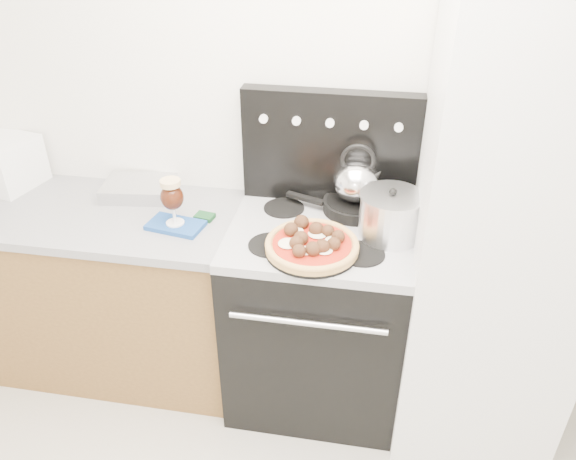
% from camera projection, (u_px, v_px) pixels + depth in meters
% --- Properties ---
extents(room_shell, '(3.52, 3.01, 2.52)m').
position_uv_depth(room_shell, '(251.00, 299.00, 1.42)').
color(room_shell, '#B5B0A6').
rests_on(room_shell, ground).
extents(base_cabinet, '(1.45, 0.60, 0.86)m').
position_uv_depth(base_cabinet, '(95.00, 291.00, 2.76)').
color(base_cabinet, brown).
rests_on(base_cabinet, ground).
extents(countertop, '(1.48, 0.63, 0.04)m').
position_uv_depth(countertop, '(77.00, 212.00, 2.52)').
color(countertop, gray).
rests_on(countertop, base_cabinet).
extents(stove_body, '(0.76, 0.65, 0.88)m').
position_uv_depth(stove_body, '(317.00, 318.00, 2.58)').
color(stove_body, black).
rests_on(stove_body, ground).
extents(cooktop, '(0.76, 0.65, 0.04)m').
position_uv_depth(cooktop, '(320.00, 234.00, 2.33)').
color(cooktop, '#ADADB2').
rests_on(cooktop, stove_body).
extents(backguard, '(0.76, 0.08, 0.50)m').
position_uv_depth(backguard, '(330.00, 148.00, 2.42)').
color(backguard, black).
rests_on(backguard, cooktop).
extents(fridge, '(0.64, 0.68, 1.90)m').
position_uv_depth(fridge, '(498.00, 243.00, 2.19)').
color(fridge, silver).
rests_on(fridge, ground).
extents(foil_sheet, '(0.34, 0.27, 0.06)m').
position_uv_depth(foil_sheet, '(139.00, 188.00, 2.61)').
color(foil_sheet, white).
rests_on(foil_sheet, countertop).
extents(oven_mitt, '(0.25, 0.17, 0.02)m').
position_uv_depth(oven_mitt, '(176.00, 225.00, 2.37)').
color(oven_mitt, '#1A4693').
rests_on(oven_mitt, countertop).
extents(beer_glass, '(0.11, 0.11, 0.21)m').
position_uv_depth(beer_glass, '(173.00, 202.00, 2.31)').
color(beer_glass, '#331207').
rests_on(beer_glass, oven_mitt).
extents(pizza_pan, '(0.44, 0.44, 0.01)m').
position_uv_depth(pizza_pan, '(312.00, 250.00, 2.19)').
color(pizza_pan, black).
rests_on(pizza_pan, cooktop).
extents(pizza, '(0.41, 0.41, 0.05)m').
position_uv_depth(pizza, '(312.00, 243.00, 2.17)').
color(pizza, gold).
rests_on(pizza, pizza_pan).
extents(skillet, '(0.35, 0.35, 0.05)m').
position_uv_depth(skillet, '(355.00, 206.00, 2.45)').
color(skillet, black).
rests_on(skillet, cooktop).
extents(tea_kettle, '(0.25, 0.25, 0.22)m').
position_uv_depth(tea_kettle, '(357.00, 178.00, 2.37)').
color(tea_kettle, white).
rests_on(tea_kettle, skillet).
extents(stock_pot, '(0.29, 0.29, 0.18)m').
position_uv_depth(stock_pot, '(390.00, 217.00, 2.24)').
color(stock_pot, silver).
rests_on(stock_pot, cooktop).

